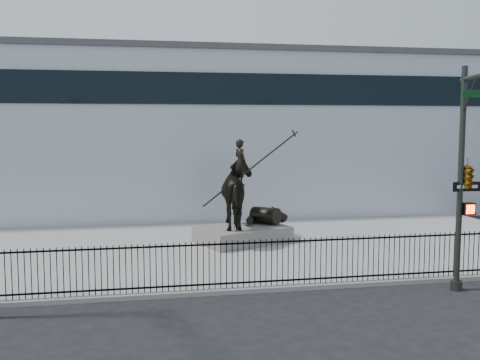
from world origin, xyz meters
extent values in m
plane|color=black|center=(0.00, 0.00, 0.00)|extent=(120.00, 120.00, 0.00)
cube|color=gray|center=(0.00, 7.00, 0.07)|extent=(30.00, 12.00, 0.15)
cube|color=silver|center=(0.00, 20.00, 4.50)|extent=(44.00, 14.00, 9.00)
cube|color=black|center=(0.00, 1.25, 0.30)|extent=(22.00, 0.05, 0.05)
cube|color=black|center=(0.00, 1.25, 1.55)|extent=(22.00, 0.05, 0.05)
cube|color=black|center=(0.00, 1.25, 0.90)|extent=(22.00, 0.03, 1.50)
cube|color=#625E59|center=(1.57, 7.78, 0.49)|extent=(4.28, 3.63, 0.68)
imported|color=black|center=(1.57, 7.78, 2.28)|extent=(3.32, 3.56, 2.89)
imported|color=black|center=(1.46, 7.74, 3.60)|extent=(0.69, 0.83, 1.96)
cylinder|color=black|center=(1.94, 7.92, 3.30)|extent=(4.37, 1.73, 2.94)
cylinder|color=#272A25|center=(7.00, 0.20, 0.15)|extent=(0.36, 0.36, 0.30)
cylinder|color=#272A25|center=(7.00, 0.20, 3.50)|extent=(0.18, 0.18, 7.00)
imported|color=#BE7815|center=(7.22, 0.20, 3.70)|extent=(0.53, 2.48, 1.00)
cube|color=#0C3F19|center=(6.64, -1.00, 6.10)|extent=(0.90, 0.03, 0.22)
cube|color=black|center=(7.28, 0.15, 2.60)|extent=(0.38, 0.22, 0.38)
cube|color=#FF2D05|center=(7.28, 0.03, 2.60)|extent=(0.28, 0.02, 0.28)
cube|color=black|center=(7.20, 0.15, 3.30)|extent=(0.95, 0.03, 0.30)
camera|label=1|loc=(-2.94, -15.55, 5.28)|focal=42.00mm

